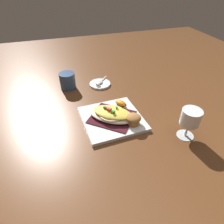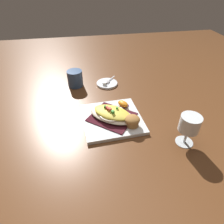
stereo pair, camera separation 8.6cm
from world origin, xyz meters
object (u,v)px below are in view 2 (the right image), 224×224
Objects in this scene: gratin_dish at (112,114)px; stemmed_glass at (189,125)px; square_plate at (112,119)px; creamer_cup_0 at (104,83)px; coffee_mug at (75,79)px; muffin at (132,121)px; spoon at (107,82)px; orange_garnish at (123,104)px; creamer_saucer at (107,83)px.

stemmed_glass reaches higher than gratin_dish.
creamer_cup_0 is (0.31, -0.01, 0.01)m from square_plate.
coffee_mug reaches higher than gratin_dish.
gratin_dish is 0.10m from muffin.
muffin reaches higher than spoon.
orange_garnish is 0.59× the size of coffee_mug.
spoon is at bearing -40.87° from creamer_cup_0.
gratin_dish reaches higher than creamer_cup_0.
square_plate is at bearing 138.16° from orange_garnish.
square_plate is at bearing -156.17° from coffee_mug.
creamer_saucer is (0.40, 0.05, -0.03)m from muffin.
coffee_mug reaches higher than muffin.
square_plate is 1.09× the size of gratin_dish.
orange_garnish is at bearing -170.91° from creamer_saucer.
coffee_mug is at bearing 76.66° from creamer_cup_0.
creamer_cup_0 is (0.31, -0.01, -0.02)m from gratin_dish.
coffee_mug is at bearing 37.78° from stemmed_glass.
coffee_mug is 0.19m from creamer_saucer.
gratin_dish is at bearing 77.20° from square_plate.
coffee_mug is 1.26× the size of spoon.
coffee_mug reaches higher than creamer_cup_0.
stemmed_glass reaches higher than muffin.
muffin is at bearing -131.75° from gratin_dish.
gratin_dish is 0.38m from coffee_mug.
muffin is 0.56× the size of coffee_mug.
gratin_dish reaches higher than muffin.
creamer_cup_0 reaches higher than creamer_saucer.
orange_garnish reaches higher than creamer_saucer.
stemmed_glass is at bearing -153.19° from creamer_cup_0.
muffin is at bearing -173.66° from spoon.
muffin is 0.40m from creamer_saucer.
creamer_cup_0 is at bearing 139.13° from creamer_saucer.
orange_garnish is 0.35m from coffee_mug.
muffin is 0.94× the size of orange_garnish.
muffin is at bearing -131.77° from square_plate.
gratin_dish is 2.58× the size of spoon.
stemmed_glass is 1.06× the size of creamer_saucer.
gratin_dish reaches higher than spoon.
spoon is at bearing -94.47° from coffee_mug.
muffin is (-0.07, -0.08, 0.03)m from square_plate.
square_plate is at bearing 48.23° from muffin.
gratin_dish is 1.94× the size of creamer_saucer.
coffee_mug is at bearing 28.90° from muffin.
orange_garnish is 0.26m from spoon.
coffee_mug is at bearing 85.53° from spoon.
spoon is (0.00, -0.00, 0.01)m from creamer_saucer.
muffin is 0.52× the size of creamer_saucer.
square_plate is at bearing -102.80° from gratin_dish.
coffee_mug is at bearing 39.35° from orange_garnish.
creamer_cup_0 is (0.37, 0.07, -0.02)m from muffin.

